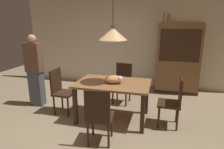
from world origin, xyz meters
TOP-DOWN VIEW (x-y plane):
  - ground at (0.00, 0.00)m, footprint 10.00×10.00m
  - back_wall at (0.00, 2.65)m, footprint 6.40×0.10m
  - dining_table at (0.12, 0.38)m, footprint 1.40×0.90m
  - chair_near_front at (0.13, -0.49)m, footprint 0.44×0.44m
  - chair_far_back at (0.13, 1.26)m, footprint 0.44×0.44m
  - chair_left_side at (-1.01, 0.39)m, footprint 0.41×0.41m
  - chair_right_side at (1.25, 0.38)m, footprint 0.41×0.41m
  - cat_sleeping at (0.15, 0.34)m, footprint 0.40×0.30m
  - pendant_lamp at (0.12, 0.38)m, footprint 0.52×0.52m
  - hutch_bookcase at (1.40, 2.32)m, footprint 1.12×0.45m
  - book_green_slim at (0.96, 2.32)m, footprint 0.03×0.20m
  - book_yellow_short at (1.01, 2.32)m, footprint 0.04×0.20m
  - book_brown_thick at (1.08, 2.32)m, footprint 0.06×0.24m
  - person_standing at (-1.73, 0.58)m, footprint 0.36×0.22m

SIDE VIEW (x-z plane):
  - ground at x=0.00m, z-range 0.00..0.00m
  - chair_near_front at x=0.13m, z-range 0.05..0.98m
  - chair_far_back at x=0.13m, z-range 0.05..0.98m
  - chair_left_side at x=-1.01m, z-range 0.05..0.98m
  - chair_right_side at x=1.25m, z-range 0.05..0.98m
  - dining_table at x=0.12m, z-range 0.27..1.02m
  - person_standing at x=-1.73m, z-range 0.00..1.62m
  - cat_sleeping at x=0.15m, z-range 0.75..0.90m
  - hutch_bookcase at x=1.40m, z-range -0.04..1.81m
  - back_wall at x=0.00m, z-range 0.00..2.90m
  - pendant_lamp at x=0.12m, z-range 1.01..2.31m
  - book_yellow_short at x=1.01m, z-range 1.85..2.03m
  - book_brown_thick at x=1.08m, z-range 1.85..2.07m
  - book_green_slim at x=0.96m, z-range 1.85..2.11m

